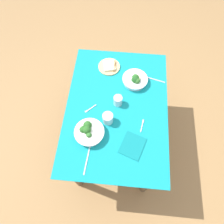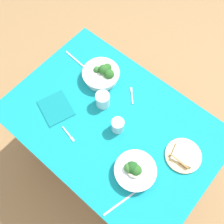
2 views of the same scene
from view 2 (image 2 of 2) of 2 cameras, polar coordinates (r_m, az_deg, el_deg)
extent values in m
plane|color=#9E7547|center=(2.20, 0.04, -9.77)|extent=(6.00, 6.00, 0.00)
cube|color=teal|center=(1.52, 0.06, -2.43)|extent=(1.21, 0.83, 0.01)
cube|color=brown|center=(1.54, 0.06, -2.65)|extent=(1.17, 0.80, 0.02)
cylinder|color=brown|center=(1.99, -17.25, -4.17)|extent=(0.07, 0.07, 0.69)
cylinder|color=brown|center=(2.13, -4.77, 7.82)|extent=(0.07, 0.07, 0.69)
cylinder|color=brown|center=(1.94, 18.02, -9.06)|extent=(0.07, 0.07, 0.69)
cylinder|color=white|center=(1.64, -2.34, 7.79)|extent=(0.20, 0.20, 0.05)
cylinder|color=white|center=(1.62, -2.38, 8.36)|extent=(0.23, 0.23, 0.01)
sphere|color=#286023|center=(1.63, -1.00, 9.41)|extent=(0.05, 0.05, 0.05)
sphere|color=#286023|center=(1.61, -1.81, 8.98)|extent=(0.06, 0.06, 0.06)
sphere|color=#286023|center=(1.60, -0.64, 8.04)|extent=(0.06, 0.06, 0.06)
sphere|color=#33702D|center=(1.62, -3.23, 8.99)|extent=(0.04, 0.04, 0.04)
cylinder|color=white|center=(1.42, 4.95, -12.46)|extent=(0.20, 0.20, 0.04)
cylinder|color=white|center=(1.40, 5.03, -12.24)|extent=(0.22, 0.22, 0.01)
sphere|color=#286023|center=(1.39, 5.24, -12.04)|extent=(0.05, 0.05, 0.05)
sphere|color=#286023|center=(1.39, 4.74, -11.32)|extent=(0.04, 0.04, 0.04)
sphere|color=#1E511E|center=(1.38, 4.22, -11.73)|extent=(0.07, 0.07, 0.07)
sphere|color=#3D7A33|center=(1.38, 3.72, -11.81)|extent=(0.06, 0.06, 0.06)
sphere|color=#286023|center=(1.38, 5.12, -12.27)|extent=(0.06, 0.06, 0.06)
cylinder|color=beige|center=(1.38, 4.78, -12.32)|extent=(0.07, 0.07, 0.01)
cylinder|color=#D6B27A|center=(1.50, 14.92, -8.94)|extent=(0.20, 0.20, 0.01)
cube|color=beige|center=(1.48, 15.06, -8.77)|extent=(0.14, 0.13, 0.02)
cube|color=#9E703D|center=(1.47, 14.02, -10.19)|extent=(0.12, 0.01, 0.02)
cylinder|color=silver|center=(1.53, -1.98, 2.62)|extent=(0.08, 0.08, 0.09)
cylinder|color=silver|center=(1.47, 1.23, -2.87)|extent=(0.07, 0.07, 0.09)
cube|color=#B7B7BC|center=(1.52, -9.59, -4.23)|extent=(0.08, 0.02, 0.00)
cube|color=#B7B7BC|center=(1.50, -8.41, -5.76)|extent=(0.03, 0.02, 0.00)
cube|color=#B7B7BC|center=(1.59, 4.30, 3.04)|extent=(0.06, 0.07, 0.00)
cube|color=#B7B7BC|center=(1.62, 4.13, 4.79)|extent=(0.03, 0.03, 0.00)
cube|color=#B7B7BC|center=(1.41, 1.83, -18.77)|extent=(0.06, 0.20, 0.00)
cube|color=#B7B7BC|center=(1.74, -7.37, 10.68)|extent=(0.22, 0.03, 0.00)
cube|color=#0F777D|center=(1.59, -11.86, 0.81)|extent=(0.23, 0.21, 0.01)
camera|label=1|loc=(1.27, -59.73, 54.51)|focal=33.66mm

